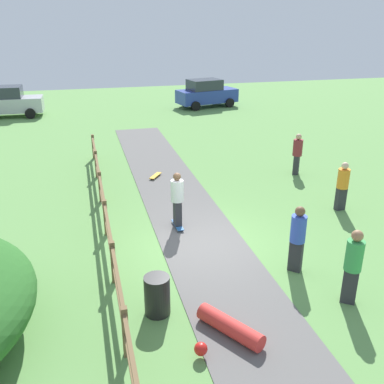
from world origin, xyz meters
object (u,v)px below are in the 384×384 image
Objects in this scene: skateboard_loose at (155,176)px; parked_car_blue at (206,93)px; trash_bin at (157,295)px; bystander_maroon at (297,152)px; skater_riding at (177,198)px; bystander_blue at (298,236)px; bystander_green at (353,263)px; bystander_orange at (343,184)px; parked_car_silver at (7,102)px; skater_fallen at (228,328)px.

skateboard_loose is 14.91m from parked_car_blue.
trash_bin is 0.53× the size of bystander_maroon.
trash_bin is 0.51× the size of skater_riding.
bystander_green is at bearing -70.07° from bystander_blue.
bystander_orange is (5.42, -4.59, 0.82)m from skateboard_loose.
skateboard_loose is at bearing -62.42° from parked_car_silver.
skateboard_loose is 0.18× the size of parked_car_silver.
bystander_maroon is (5.64, -0.98, 0.84)m from skateboard_loose.
parked_car_silver is 0.95× the size of parked_car_blue.
skateboard_loose is 9.63m from bystander_green.
bystander_maroon is (0.22, 3.61, 0.02)m from bystander_orange.
bystander_orange is at bearing -55.45° from parked_car_silver.
bystander_orange is (5.64, 5.00, 0.71)m from skater_fallen.
skater_fallen is 0.82× the size of bystander_green.
trash_bin is 10.34m from bystander_maroon.
parked_car_silver reaches higher than bystander_maroon.
trash_bin is at bearing 138.06° from skater_fallen.
parked_car_silver is (-6.89, 23.20, 0.76)m from skater_fallen.
skater_riding is 1.19× the size of skater_fallen.
skater_riding reaches higher than trash_bin.
parked_car_silver is at bearing 113.71° from bystander_blue.
bystander_green is at bearing -109.25° from bystander_maroon.
bystander_blue reaches higher than skateboard_loose.
skater_riding is 19.47m from parked_car_silver.
bystander_blue is at bearing -52.78° from skater_riding.
skateboard_loose is 8.03m from bystander_blue.
skateboard_loose is 15.38m from parked_car_silver.
bystander_blue is at bearing -100.21° from parked_car_blue.
trash_bin is 0.20× the size of parked_car_blue.
bystander_maroon is at bearing 62.94° from bystander_blue.
bystander_green reaches higher than bystander_maroon.
bystander_orange is 0.98× the size of bystander_maroon.
parked_car_blue reaches higher than skater_fallen.
skater_fallen is at bearing -172.00° from bystander_green.
skateboard_loose is 0.43× the size of bystander_green.
skater_riding is 5.54m from bystander_orange.
bystander_green is 8.67m from bystander_maroon.
parked_car_blue is at bearing 88.00° from bystander_orange.
skater_fallen is (1.23, -1.11, -0.25)m from trash_bin.
skater_fallen is 0.35× the size of parked_car_silver.
bystander_orange is at bearing 29.54° from trash_bin.
skater_fallen is at bearing -91.14° from skater_riding.
skateboard_loose is (1.45, 8.49, -0.36)m from trash_bin.
skateboard_loose is at bearing 106.24° from bystander_blue.
bystander_orange is at bearing -92.00° from parked_car_blue.
skateboard_loose is (0.12, 4.56, -0.91)m from skater_riding.
bystander_maroon is 7.49m from bystander_blue.
skater_riding is 6.78m from bystander_maroon.
bystander_maroon is (5.86, 8.61, 0.72)m from skater_fallen.
parked_car_silver is (-12.53, 18.20, 0.05)m from bystander_orange.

